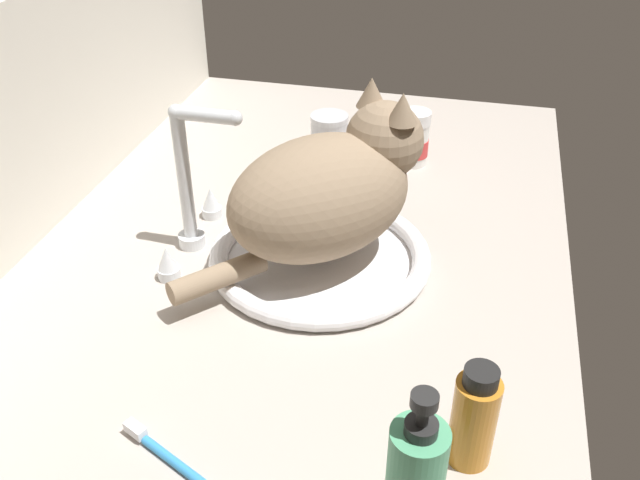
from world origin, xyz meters
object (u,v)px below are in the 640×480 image
object	(u,v)px
sink_basin	(320,256)
faucet	(192,193)
cat	(332,188)
soap_pump_bottle	(415,477)
pill_bottle	(414,140)
metal_jar	(329,130)
amber_bottle	(474,418)
toothbrush	(180,466)

from	to	relation	value
sink_basin	faucet	distance (cm)	20.56
faucet	cat	bearing A→B (deg)	-85.81
sink_basin	faucet	xyz separation A→B (cm)	(0.00, 18.97, 7.94)
soap_pump_bottle	faucet	bearing A→B (deg)	43.59
soap_pump_bottle	pill_bottle	size ratio (longest dim) A/B	1.71
metal_jar	amber_bottle	bearing A→B (deg)	-155.95
metal_jar	toothbrush	world-z (taller)	metal_jar
metal_jar	amber_bottle	size ratio (longest dim) A/B	0.58
cat	pill_bottle	world-z (taller)	cat
faucet	toothbrush	distance (cm)	41.75
sink_basin	soap_pump_bottle	world-z (taller)	soap_pump_bottle
soap_pump_bottle	pill_bottle	world-z (taller)	soap_pump_bottle
sink_basin	amber_bottle	bearing A→B (deg)	-142.39
sink_basin	pill_bottle	bearing A→B (deg)	-14.84
cat	toothbrush	world-z (taller)	cat
sink_basin	soap_pump_bottle	xyz separation A→B (cm)	(-39.08, -18.23, 5.58)
sink_basin	amber_bottle	xyz separation A→B (cm)	(-29.88, -23.02, 4.60)
sink_basin	pill_bottle	world-z (taller)	pill_bottle
metal_jar	pill_bottle	xyz separation A→B (cm)	(-4.21, -16.52, 1.72)
soap_pump_bottle	toothbrush	world-z (taller)	soap_pump_bottle
metal_jar	cat	bearing A→B (deg)	-166.58
soap_pump_bottle	amber_bottle	distance (cm)	10.42
faucet	amber_bottle	xyz separation A→B (cm)	(-29.88, -41.98, -3.34)
metal_jar	amber_bottle	distance (cm)	74.83
amber_bottle	sink_basin	bearing A→B (deg)	37.61
amber_bottle	metal_jar	bearing A→B (deg)	24.05
toothbrush	soap_pump_bottle	bearing A→B (deg)	-91.31
faucet	metal_jar	distance (cm)	40.56
sink_basin	pill_bottle	xyz separation A→B (cm)	(34.19, -9.06, 3.47)
cat	metal_jar	distance (cm)	38.97
cat	toothbrush	size ratio (longest dim) A/B	2.11
soap_pump_bottle	sink_basin	bearing A→B (deg)	25.00
sink_basin	faucet	world-z (taller)	faucet
faucet	sink_basin	bearing A→B (deg)	-90.00
cat	amber_bottle	size ratio (longest dim) A/B	2.78
pill_bottle	amber_bottle	xyz separation A→B (cm)	(-64.07, -13.96, 1.13)
amber_bottle	toothbrush	distance (cm)	30.11
soap_pump_bottle	amber_bottle	size ratio (longest dim) A/B	1.40
cat	amber_bottle	world-z (taller)	cat
sink_basin	metal_jar	size ratio (longest dim) A/B	4.45
metal_jar	pill_bottle	bearing A→B (deg)	-104.31
cat	faucet	bearing A→B (deg)	94.19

